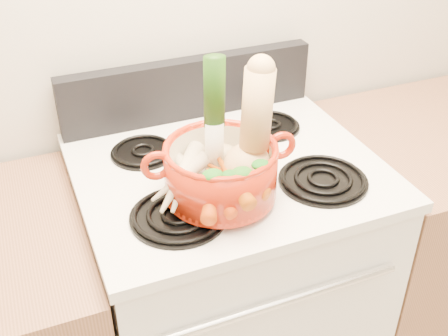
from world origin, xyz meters
name	(u,v)px	position (x,y,z in m)	size (l,w,h in m)	color
stove_body	(227,298)	(0.00, 1.40, 0.46)	(0.76, 0.65, 0.92)	white
cooktop	(228,170)	(0.00, 1.40, 0.93)	(0.78, 0.67, 0.03)	white
control_backsplash	(189,88)	(0.00, 1.70, 1.04)	(0.76, 0.05, 0.18)	black
oven_handle	(284,301)	(0.00, 1.06, 0.78)	(0.02, 0.02, 0.60)	silver
burner_front_left	(178,215)	(-0.19, 1.24, 0.96)	(0.22, 0.22, 0.02)	black
burner_front_right	(323,179)	(0.19, 1.24, 0.96)	(0.22, 0.22, 0.02)	black
burner_back_left	(143,151)	(-0.19, 1.54, 0.96)	(0.17, 0.17, 0.02)	black
burner_back_right	(270,125)	(0.19, 1.54, 0.96)	(0.17, 0.17, 0.02)	black
dutch_oven	(221,171)	(-0.07, 1.27, 1.03)	(0.26, 0.26, 0.13)	#A4200A
pot_handle_left	(157,165)	(-0.22, 1.28, 1.08)	(0.07, 0.07, 0.02)	#A4200A
pot_handle_right	(281,145)	(0.07, 1.25, 1.08)	(0.07, 0.07, 0.02)	#A4200A
squash	(252,129)	(-0.01, 1.25, 1.14)	(0.12, 0.12, 0.29)	#DEB871
leek	(214,116)	(-0.07, 1.31, 1.15)	(0.05, 0.05, 0.32)	silver
ginger	(222,153)	(-0.03, 1.36, 1.02)	(0.08, 0.06, 0.04)	#D8B685
parsnip_0	(185,173)	(-0.15, 1.31, 1.02)	(0.05, 0.05, 0.25)	beige
parsnip_1	(180,177)	(-0.17, 1.29, 1.03)	(0.05, 0.05, 0.22)	beige
parsnip_2	(189,170)	(-0.14, 1.31, 1.03)	(0.04, 0.04, 0.18)	beige
parsnip_3	(180,177)	(-0.17, 1.28, 1.03)	(0.04, 0.04, 0.18)	beige
carrot_0	(216,197)	(-0.11, 1.20, 1.01)	(0.03, 0.03, 0.14)	#DD4A0B
carrot_1	(210,196)	(-0.12, 1.20, 1.02)	(0.04, 0.04, 0.17)	#C33809
carrot_2	(237,181)	(-0.05, 1.23, 1.03)	(0.03, 0.03, 0.17)	#C25409
carrot_3	(209,186)	(-0.12, 1.23, 1.03)	(0.03, 0.03, 0.12)	#DE5C0B
carrot_4	(233,182)	(-0.07, 1.21, 1.04)	(0.04, 0.04, 0.18)	#C35E09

